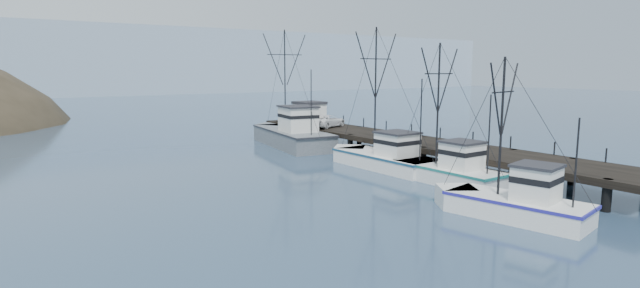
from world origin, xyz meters
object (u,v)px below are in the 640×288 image
at_px(trawler_near, 446,171).
at_px(trawler_far, 383,158).
at_px(pickup_truck, 328,121).
at_px(trawler_mid, 512,204).
at_px(pier_shed, 309,113).
at_px(pier, 404,141).
at_px(work_vessel, 291,135).

height_order(trawler_near, trawler_far, trawler_far).
distance_m(trawler_near, pickup_truck, 21.10).
relative_size(trawler_mid, pier_shed, 2.97).
relative_size(trawler_far, pickup_truck, 2.53).
relative_size(pier_shed, pickup_truck, 0.65).
bearing_deg(trawler_far, pier, 24.65).
height_order(pier, trawler_mid, trawler_mid).
relative_size(pier, trawler_near, 4.08).
height_order(pier, pickup_truck, pickup_truck).
xyz_separation_m(trawler_far, pier_shed, (2.92, 16.22, 2.60)).
height_order(pier_shed, pickup_truck, pier_shed).
bearing_deg(pickup_truck, pier, 162.17).
height_order(trawler_mid, trawler_far, trawler_far).
distance_m(trawler_far, pickup_truck, 14.36).
height_order(pier, trawler_far, trawler_far).
relative_size(pier, work_vessel, 2.76).
distance_m(trawler_mid, work_vessel, 31.16).
relative_size(trawler_mid, trawler_far, 0.77).
distance_m(trawler_mid, pier_shed, 32.59).
relative_size(trawler_far, pier_shed, 3.88).
bearing_deg(trawler_near, trawler_far, 91.01).
height_order(work_vessel, pickup_truck, work_vessel).
height_order(pier, trawler_near, trawler_near).
bearing_deg(pier_shed, work_vessel, -164.99).
bearing_deg(trawler_far, pickup_truck, 74.67).
bearing_deg(pier, pickup_truck, 93.23).
bearing_deg(work_vessel, trawler_far, -89.50).
xyz_separation_m(trawler_near, pier_shed, (2.80, 23.19, 2.60)).
relative_size(pier, pickup_truck, 8.95).
height_order(trawler_near, work_vessel, work_vessel).
height_order(trawler_mid, work_vessel, work_vessel).
bearing_deg(pier_shed, pickup_truck, -71.36).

